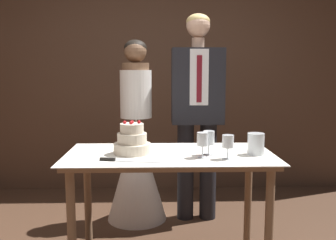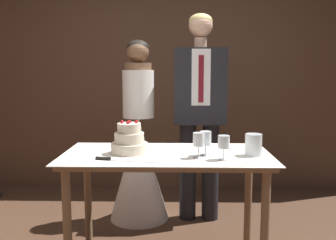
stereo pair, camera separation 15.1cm
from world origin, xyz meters
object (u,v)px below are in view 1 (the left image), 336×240
at_px(cake_knife, 118,160).
at_px(cake_table, 170,167).
at_px(wine_glass_near, 228,143).
at_px(hurricane_candle, 256,144).
at_px(wine_glass_far, 203,141).
at_px(tiered_cake, 132,141).
at_px(wine_glass_middle, 209,139).
at_px(bride, 137,155).
at_px(groom, 197,106).

bearing_deg(cake_knife, cake_table, 43.17).
height_order(wine_glass_near, hurricane_candle, wine_glass_near).
distance_m(cake_table, wine_glass_far, 0.33).
xyz_separation_m(tiered_cake, wine_glass_near, (0.63, -0.18, 0.02)).
height_order(cake_knife, wine_glass_middle, wine_glass_middle).
relative_size(tiered_cake, wine_glass_middle, 1.54).
bearing_deg(cake_knife, wine_glass_far, 19.56).
bearing_deg(tiered_cake, wine_glass_near, -16.11).
xyz_separation_m(wine_glass_far, bride, (-0.49, 0.93, -0.31)).
relative_size(cake_table, tiered_cake, 5.63).
distance_m(tiered_cake, wine_glass_near, 0.65).
relative_size(wine_glass_middle, wine_glass_far, 0.99).
xyz_separation_m(cake_table, bride, (-0.27, 0.80, -0.10)).
xyz_separation_m(cake_table, wine_glass_middle, (0.26, -0.05, 0.21)).
relative_size(hurricane_candle, bride, 0.09).
relative_size(cake_table, groom, 0.77).
bearing_deg(wine_glass_far, hurricane_candle, 11.79).
height_order(bride, groom, groom).
xyz_separation_m(tiered_cake, hurricane_candle, (0.84, -0.06, -0.01)).
bearing_deg(hurricane_candle, wine_glass_near, -149.79).
height_order(cake_table, wine_glass_near, wine_glass_near).
bearing_deg(cake_knife, wine_glass_near, 13.72).
relative_size(cake_table, wine_glass_near, 9.06).
distance_m(tiered_cake, bride, 0.84).
bearing_deg(wine_glass_middle, groom, 89.24).
bearing_deg(wine_glass_far, cake_table, 149.03).
relative_size(wine_glass_middle, bride, 0.10).
bearing_deg(wine_glass_middle, wine_glass_near, -48.84).
bearing_deg(wine_glass_near, groom, 95.57).
bearing_deg(groom, cake_knife, -120.94).
xyz_separation_m(wine_glass_far, groom, (0.06, 0.93, 0.14)).
distance_m(cake_table, bride, 0.85).
relative_size(wine_glass_near, wine_glass_far, 0.95).
xyz_separation_m(cake_table, tiered_cake, (-0.26, 0.01, 0.18)).
bearing_deg(cake_table, bride, 108.92).
relative_size(wine_glass_middle, groom, 0.09).
bearing_deg(wine_glass_middle, wine_glass_far, -124.77).
distance_m(tiered_cake, wine_glass_far, 0.49).
height_order(hurricane_candle, bride, bride).
bearing_deg(cake_knife, bride, 97.18).
bearing_deg(tiered_cake, wine_glass_far, -15.92).
xyz_separation_m(wine_glass_middle, hurricane_candle, (0.32, 0.00, -0.04)).
bearing_deg(groom, hurricane_candle, -69.95).
height_order(wine_glass_near, wine_glass_far, wine_glass_far).
height_order(wine_glass_middle, bride, bride).
xyz_separation_m(tiered_cake, wine_glass_middle, (0.52, -0.06, 0.02)).
xyz_separation_m(wine_glass_near, bride, (-0.64, 0.98, -0.31)).
distance_m(wine_glass_middle, groom, 0.87).
height_order(wine_glass_middle, wine_glass_far, wine_glass_far).
height_order(wine_glass_far, groom, groom).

